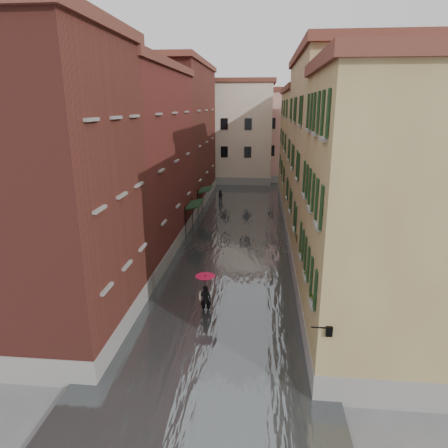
% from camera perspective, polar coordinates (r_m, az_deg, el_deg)
% --- Properties ---
extents(ground, '(120.00, 120.00, 0.00)m').
position_cam_1_polar(ground, '(20.87, -0.63, -12.81)').
color(ground, '#58595B').
rests_on(ground, ground).
extents(floodwater, '(10.00, 60.00, 0.20)m').
position_cam_1_polar(floodwater, '(32.75, 1.82, -1.47)').
color(floodwater, '#4A4F52').
rests_on(floodwater, ground).
extents(building_left_near, '(6.00, 8.00, 13.00)m').
position_cam_1_polar(building_left_near, '(18.80, -23.19, 3.74)').
color(building_left_near, maroon).
rests_on(building_left_near, ground).
extents(building_left_mid, '(6.00, 14.00, 12.50)m').
position_cam_1_polar(building_left_mid, '(28.81, -12.80, 8.21)').
color(building_left_mid, '#561D1B').
rests_on(building_left_mid, ground).
extents(building_left_far, '(6.00, 16.00, 14.00)m').
position_cam_1_polar(building_left_far, '(43.15, -6.61, 12.17)').
color(building_left_far, maroon).
rests_on(building_left_far, ground).
extents(building_right_near, '(6.00, 8.00, 11.50)m').
position_cam_1_polar(building_right_near, '(17.43, 22.07, 0.39)').
color(building_right_near, olive).
rests_on(building_right_near, ground).
extents(building_right_mid, '(6.00, 14.00, 13.00)m').
position_cam_1_polar(building_right_mid, '(27.79, 16.08, 8.20)').
color(building_right_mid, tan).
rests_on(building_right_mid, ground).
extents(building_right_far, '(6.00, 16.00, 11.50)m').
position_cam_1_polar(building_right_far, '(42.61, 12.50, 10.15)').
color(building_right_far, olive).
rests_on(building_right_far, ground).
extents(building_end_cream, '(12.00, 9.00, 13.00)m').
position_cam_1_polar(building_end_cream, '(56.42, 0.50, 12.79)').
color(building_end_cream, beige).
rests_on(building_end_cream, ground).
extents(building_end_pink, '(10.00, 9.00, 12.00)m').
position_cam_1_polar(building_end_pink, '(58.37, 9.73, 12.19)').
color(building_end_pink, tan).
rests_on(building_end_pink, ground).
extents(awning_near, '(1.09, 3.20, 2.80)m').
position_cam_1_polar(awning_near, '(32.60, -4.26, 2.75)').
color(awning_near, black).
rests_on(awning_near, ground).
extents(awning_far, '(1.09, 2.73, 2.80)m').
position_cam_1_polar(awning_far, '(38.22, -2.79, 4.82)').
color(awning_far, black).
rests_on(awning_far, ground).
extents(wall_lantern, '(0.71, 0.22, 0.35)m').
position_cam_1_polar(wall_lantern, '(14.27, 14.68, -14.50)').
color(wall_lantern, black).
rests_on(wall_lantern, ground).
extents(window_planters, '(0.59, 8.24, 0.84)m').
position_cam_1_polar(window_planters, '(18.87, 11.71, -4.69)').
color(window_planters, brown).
rests_on(window_planters, ground).
extents(pedestrian_main, '(1.04, 1.04, 2.06)m').
position_cam_1_polar(pedestrian_main, '(20.44, -2.68, -9.31)').
color(pedestrian_main, black).
rests_on(pedestrian_main, ground).
extents(pedestrian_far, '(0.77, 0.65, 1.41)m').
position_cam_1_polar(pedestrian_far, '(43.63, -0.49, 3.96)').
color(pedestrian_far, black).
rests_on(pedestrian_far, ground).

